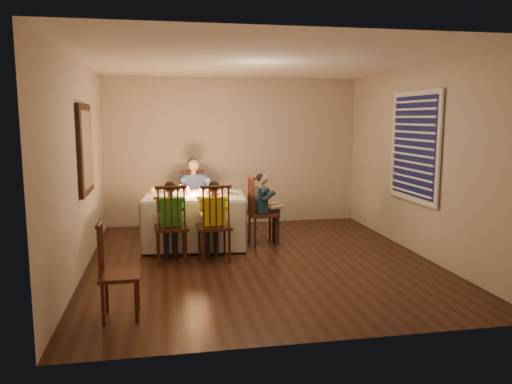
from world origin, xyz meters
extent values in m
plane|color=black|center=(0.00, 0.00, 0.00)|extent=(5.00, 5.00, 0.00)
cube|color=#BDB6A1|center=(-2.25, 0.00, 1.30)|extent=(0.02, 5.00, 2.60)
cube|color=#BDB6A1|center=(2.25, 0.00, 1.30)|extent=(0.02, 5.00, 2.60)
cube|color=#BDB6A1|center=(0.00, 2.50, 1.30)|extent=(4.50, 0.02, 2.60)
plane|color=white|center=(0.00, 0.00, 2.60)|extent=(5.00, 5.00, 0.00)
cube|color=silver|center=(-0.80, 0.95, 0.75)|extent=(1.53, 1.16, 0.04)
cube|color=silver|center=(-0.75, 1.47, 0.38)|extent=(1.47, 0.16, 0.71)
cube|color=silver|center=(-0.85, 0.43, 0.38)|extent=(1.47, 0.16, 0.71)
cube|color=silver|center=(-0.08, 0.88, 0.38)|extent=(0.12, 1.06, 0.71)
cube|color=silver|center=(-1.53, 1.02, 0.38)|extent=(0.12, 1.06, 0.71)
cylinder|color=white|center=(-0.74, 1.27, 0.78)|extent=(0.28, 0.28, 0.02)
cylinder|color=white|center=(-1.16, 0.67, 0.78)|extent=(0.28, 0.28, 0.02)
cylinder|color=white|center=(-0.56, 0.60, 0.78)|extent=(0.28, 0.28, 0.02)
cylinder|color=white|center=(-0.32, 0.92, 0.78)|extent=(0.28, 0.28, 0.02)
cylinder|color=white|center=(-0.90, 0.96, 0.82)|extent=(0.06, 0.06, 0.10)
cylinder|color=white|center=(-0.70, 0.94, 0.82)|extent=(0.06, 0.06, 0.10)
sphere|color=#F8FC42|center=(-1.42, 1.32, 0.81)|extent=(0.09, 0.09, 0.09)
sphere|color=orange|center=(-0.60, 0.98, 0.81)|extent=(0.08, 0.08, 0.08)
imported|color=white|center=(-1.19, 1.34, 0.80)|extent=(0.29, 0.29, 0.06)
cube|color=black|center=(-2.22, 0.30, 1.50)|extent=(0.05, 0.95, 1.15)
cube|color=white|center=(-2.19, 0.30, 1.50)|extent=(0.01, 0.78, 0.98)
cube|color=black|center=(2.23, 0.10, 1.50)|extent=(0.01, 1.20, 1.40)
cube|color=white|center=(2.21, 0.10, 1.50)|extent=(0.03, 1.34, 1.54)
camera|label=1|loc=(-1.25, -6.35, 1.90)|focal=35.00mm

